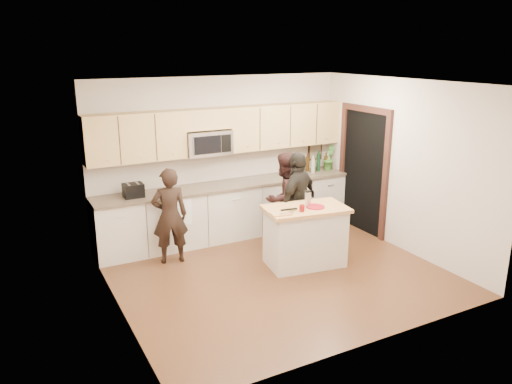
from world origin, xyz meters
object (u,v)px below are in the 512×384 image
woman_left (170,216)px  woman_center (284,198)px  island (305,236)px  toaster (133,190)px  woman_right (298,202)px

woman_left → woman_center: (1.91, -0.12, 0.03)m
woman_center → island: bearing=65.1°
toaster → woman_right: (2.33, -1.02, -0.24)m
island → toaster: toaster is taller
island → woman_center: size_ratio=0.84×
toaster → woman_center: 2.41m
toaster → woman_center: woman_center is taller
toaster → woman_left: (0.38, -0.54, -0.31)m
island → woman_right: bearing=77.1°
toaster → woman_left: bearing=-54.5°
island → woman_left: bearing=157.8°
toaster → woman_left: woman_left is taller
island → toaster: bearing=152.0°
toaster → woman_right: 2.56m
island → woman_left: woman_left is taller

